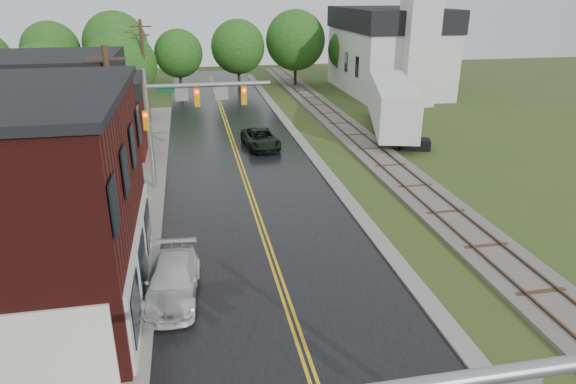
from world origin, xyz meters
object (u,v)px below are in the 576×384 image
object	(u,v)px
tree_left_e	(123,67)
pickup_white	(173,281)
utility_pole_b	(116,137)
utility_pole_c	(145,71)
traffic_signal_far	(185,107)
suv_dark	(261,139)
semi_trailer	(392,103)
church	(393,41)
tree_left_c	(49,83)

from	to	relation	value
tree_left_e	pickup_white	size ratio (longest dim) A/B	1.68
utility_pole_b	utility_pole_c	size ratio (longest dim) A/B	1.00
traffic_signal_far	utility_pole_c	distance (m)	17.33
tree_left_e	suv_dark	xyz separation A→B (m)	(10.83, -11.43, -4.12)
tree_left_e	semi_trailer	world-z (taller)	tree_left_e
church	semi_trailer	world-z (taller)	church
semi_trailer	tree_left_e	bearing A→B (deg)	157.86
utility_pole_b	tree_left_e	xyz separation A→B (m)	(-2.05, 23.90, 0.09)
traffic_signal_far	utility_pole_b	world-z (taller)	utility_pole_b
utility_pole_c	traffic_signal_far	bearing A→B (deg)	-78.91
utility_pole_c	tree_left_e	size ratio (longest dim) A/B	1.10
traffic_signal_far	utility_pole_c	xyz separation A→B (m)	(-3.33, 17.00, -0.25)
traffic_signal_far	tree_left_c	distance (m)	16.56
traffic_signal_far	pickup_white	distance (m)	12.99
utility_pole_b	utility_pole_c	world-z (taller)	same
traffic_signal_far	tree_left_e	bearing A→B (deg)	105.89
tree_left_e	suv_dark	distance (m)	16.28
church	utility_pole_c	bearing A→B (deg)	-160.03
traffic_signal_far	suv_dark	distance (m)	10.19
traffic_signal_far	tree_left_e	size ratio (longest dim) A/B	0.90
utility_pole_c	tree_left_e	bearing A→B (deg)	137.16
tree_left_c	suv_dark	size ratio (longest dim) A/B	1.52
church	suv_dark	size ratio (longest dim) A/B	3.98
traffic_signal_far	pickup_white	xyz separation A→B (m)	(-0.85, -12.24, -4.27)
traffic_signal_far	tree_left_e	world-z (taller)	tree_left_e
tree_left_c	semi_trailer	distance (m)	27.50
utility_pole_b	suv_dark	size ratio (longest dim) A/B	1.79
utility_pole_c	semi_trailer	xyz separation A→B (m)	(20.21, -7.16, -2.24)
utility_pole_c	tree_left_c	xyz separation A→B (m)	(-7.05, -4.10, -0.21)
utility_pole_b	utility_pole_c	xyz separation A→B (m)	(0.00, 22.00, 0.00)
tree_left_c	semi_trailer	size ratio (longest dim) A/B	0.55
utility_pole_c	suv_dark	size ratio (longest dim) A/B	1.79
utility_pole_c	pickup_white	size ratio (longest dim) A/B	1.86
church	pickup_white	world-z (taller)	church
church	tree_left_e	distance (m)	29.91
traffic_signal_far	semi_trailer	distance (m)	19.70
tree_left_c	tree_left_e	xyz separation A→B (m)	(5.00, 6.00, 0.30)
utility_pole_c	suv_dark	bearing A→B (deg)	-47.34
church	tree_left_c	world-z (taller)	church
pickup_white	semi_trailer	distance (m)	28.38
traffic_signal_far	utility_pole_b	bearing A→B (deg)	-123.68
tree_left_c	traffic_signal_far	bearing A→B (deg)	-51.18
tree_left_e	semi_trailer	xyz separation A→B (m)	(22.26, -9.05, -2.33)
tree_left_c	tree_left_e	distance (m)	7.82
utility_pole_b	suv_dark	xyz separation A→B (m)	(8.79, 12.47, -4.02)
utility_pole_b	utility_pole_c	bearing A→B (deg)	90.00
tree_left_c	pickup_white	size ratio (longest dim) A/B	1.58
traffic_signal_far	semi_trailer	size ratio (longest dim) A/B	0.52
utility_pole_c	semi_trailer	bearing A→B (deg)	-19.50
traffic_signal_far	pickup_white	bearing A→B (deg)	-93.98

